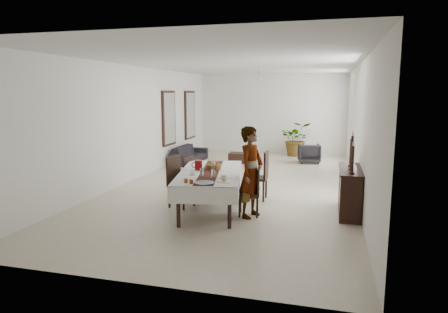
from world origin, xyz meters
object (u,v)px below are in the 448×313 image
Objects in this scene: dining_table_top at (210,173)px; sofa at (190,154)px; woman at (251,172)px; sideboard_body at (349,192)px; red_pitcher at (199,165)px.

dining_table_top is 1.28× the size of sofa.
woman is at bearing -28.75° from dining_table_top.
red_pitcher is at bearing -173.78° from sideboard_body.
red_pitcher is 1.29m from woman.
sofa is at bearing 136.95° from sideboard_body.
woman is 1.20× the size of sideboard_body.
red_pitcher is at bearing 149.04° from dining_table_top.
sofa is (-2.40, 5.34, -0.48)m from dining_table_top.
red_pitcher is at bearing -158.50° from sofa.
red_pitcher is 3.19m from sideboard_body.
red_pitcher reaches higher than sideboard_body.
red_pitcher is 0.11× the size of sofa.
woman is (0.93, -0.29, 0.13)m from dining_table_top.
woman is 6.57m from sofa.
dining_table_top is 0.34m from red_pitcher.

